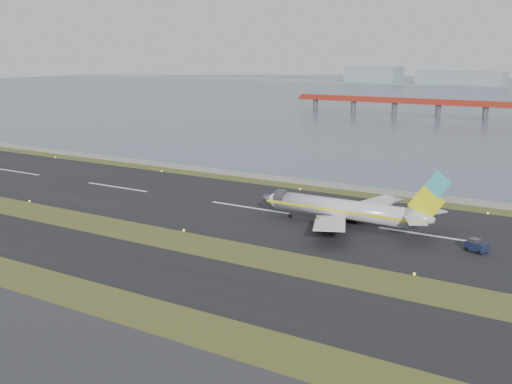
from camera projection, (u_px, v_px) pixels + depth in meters
The scene contains 6 objects.
ground at pixel (157, 241), 115.11m from camera, with size 1000.00×1000.00×0.00m, color #354217.
taxiway_strip at pixel (108, 258), 105.26m from camera, with size 1000.00×18.00×0.10m, color black.
runway_strip at pixel (250, 208), 139.67m from camera, with size 1000.00×45.00×0.10m, color black.
seawall at pixel (314, 183), 164.16m from camera, with size 1000.00×2.50×1.00m, color gray.
airliner at pixel (347, 210), 123.62m from camera, with size 38.52×32.89×12.80m.
pushback_tug at pixel (476, 246), 108.46m from camera, with size 4.09×3.23×2.30m.
Camera 1 is at (75.19, -83.06, 33.02)m, focal length 45.00 mm.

